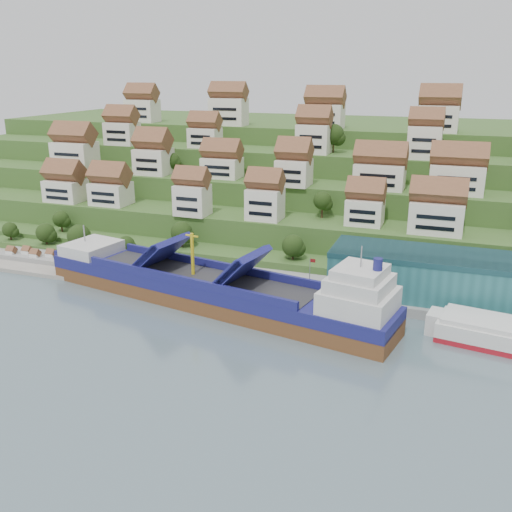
% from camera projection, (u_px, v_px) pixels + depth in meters
% --- Properties ---
extents(ground, '(300.00, 300.00, 0.00)m').
position_uv_depth(ground, '(219.00, 307.00, 126.57)').
color(ground, slate).
rests_on(ground, ground).
extents(quay, '(180.00, 14.00, 2.20)m').
position_uv_depth(quay, '(323.00, 290.00, 133.19)').
color(quay, gray).
rests_on(quay, ground).
extents(pebble_beach, '(45.00, 20.00, 1.00)m').
position_uv_depth(pebble_beach, '(41.00, 260.00, 155.83)').
color(pebble_beach, gray).
rests_on(pebble_beach, ground).
extents(hillside, '(260.00, 128.00, 31.00)m').
position_uv_depth(hillside, '(327.00, 179.00, 215.83)').
color(hillside, '#2D4C1E').
rests_on(hillside, ground).
extents(hillside_village, '(160.53, 65.74, 29.51)m').
position_uv_depth(hillside_village, '(297.00, 159.00, 173.08)').
color(hillside_village, white).
rests_on(hillside_village, ground).
extents(hillside_trees, '(144.32, 62.91, 31.00)m').
position_uv_depth(hillside_trees, '(227.00, 196.00, 164.07)').
color(hillside_trees, '#233C14').
rests_on(hillside_trees, ground).
extents(warehouse, '(60.00, 15.00, 10.00)m').
position_uv_depth(warehouse, '(471.00, 279.00, 122.77)').
color(warehouse, '#276669').
rests_on(warehouse, quay).
extents(flagpole, '(1.28, 0.16, 8.00)m').
position_uv_depth(flagpole, '(310.00, 273.00, 127.53)').
color(flagpole, gray).
rests_on(flagpole, quay).
extents(beach_huts, '(14.40, 3.70, 2.20)m').
position_uv_depth(beach_huts, '(32.00, 255.00, 154.86)').
color(beach_huts, white).
rests_on(beach_huts, pebble_beach).
extents(cargo_ship, '(86.10, 29.01, 18.97)m').
position_uv_depth(cargo_ship, '(218.00, 291.00, 126.01)').
color(cargo_ship, brown).
rests_on(cargo_ship, ground).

